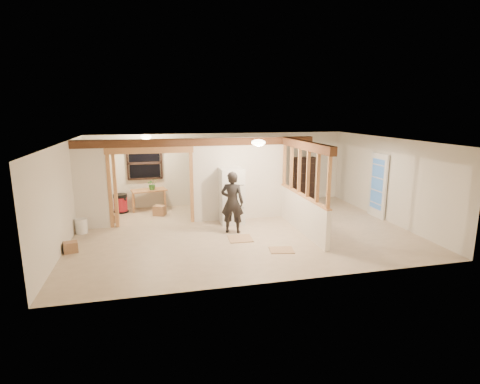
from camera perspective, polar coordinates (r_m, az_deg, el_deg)
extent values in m
cube|color=beige|center=(10.47, 0.33, -5.95)|extent=(9.00, 6.50, 0.01)
cube|color=white|center=(9.97, 0.35, 7.85)|extent=(9.00, 6.50, 0.01)
cube|color=silver|center=(13.28, -2.96, 3.53)|extent=(9.00, 0.01, 2.50)
cube|color=silver|center=(7.12, 6.51, -4.32)|extent=(9.00, 0.01, 2.50)
cube|color=silver|center=(10.11, -25.31, -0.45)|extent=(0.01, 6.50, 2.50)
cube|color=silver|center=(12.01, 21.71, 1.73)|extent=(0.01, 6.50, 2.50)
cube|color=silver|center=(11.18, -21.83, 0.99)|extent=(0.90, 0.12, 2.50)
cube|color=silver|center=(11.34, -0.10, 2.03)|extent=(2.80, 0.12, 2.50)
cube|color=tan|center=(11.08, -13.31, 0.66)|extent=(2.46, 0.14, 2.20)
cube|color=brown|center=(10.98, -6.27, 7.57)|extent=(7.00, 0.18, 0.22)
cube|color=brown|center=(10.10, 9.81, 7.05)|extent=(0.18, 3.30, 0.22)
cube|color=silver|center=(10.44, 9.44, -3.27)|extent=(0.12, 3.20, 1.00)
cube|color=tan|center=(10.19, 9.67, 3.02)|extent=(0.14, 3.20, 1.32)
cube|color=black|center=(12.95, -14.33, 4.28)|extent=(1.12, 0.10, 1.10)
cube|color=white|center=(12.33, 20.26, 0.92)|extent=(0.12, 0.86, 2.00)
ellipsoid|color=#FFEABF|center=(9.57, 2.82, 7.53)|extent=(0.36, 0.36, 0.16)
ellipsoid|color=#FFEABF|center=(11.99, -14.15, 8.15)|extent=(0.32, 0.32, 0.14)
ellipsoid|color=#FFD88C|center=(11.32, -11.56, 6.52)|extent=(0.07, 0.07, 0.07)
cube|color=silver|center=(10.98, -1.28, -0.61)|extent=(0.67, 0.66, 1.64)
imported|color=#282424|center=(10.11, -1.18, -1.58)|extent=(0.73, 0.61, 1.70)
cube|color=tan|center=(12.88, -13.64, -1.15)|extent=(1.21, 0.78, 0.71)
imported|color=#33662D|center=(12.69, -13.24, 1.17)|extent=(0.42, 0.39, 0.37)
cylinder|color=maroon|center=(12.81, -17.73, -1.64)|extent=(0.64, 0.64, 0.63)
cube|color=black|center=(14.03, 9.63, 2.00)|extent=(0.80, 0.27, 1.61)
cylinder|color=silver|center=(11.08, -23.02, -4.80)|extent=(0.37, 0.37, 0.40)
cube|color=#A1714D|center=(12.22, -12.17, -2.76)|extent=(0.44, 0.41, 0.31)
cube|color=#A1714D|center=(11.86, -18.75, -3.76)|extent=(0.35, 0.35, 0.25)
cube|color=#A1714D|center=(9.76, -24.39, -7.66)|extent=(0.36, 0.32, 0.25)
cube|color=tan|center=(9.82, 0.04, -7.10)|extent=(0.64, 0.64, 0.02)
cube|color=tan|center=(9.11, 6.35, -8.78)|extent=(0.63, 0.54, 0.02)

